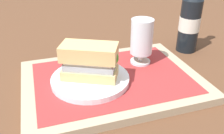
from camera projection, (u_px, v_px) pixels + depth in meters
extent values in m
plane|color=brown|center=(112.00, 84.00, 0.63)|extent=(3.00, 3.00, 0.00)
cube|color=tan|center=(112.00, 81.00, 0.63)|extent=(0.44, 0.32, 0.02)
cube|color=#9E2D2D|center=(112.00, 77.00, 0.62)|extent=(0.38, 0.27, 0.00)
cylinder|color=white|center=(90.00, 79.00, 0.60)|extent=(0.19, 0.19, 0.01)
cube|color=tan|center=(90.00, 72.00, 0.59)|extent=(0.14, 0.12, 0.02)
cube|color=#9EA3A8|center=(90.00, 65.00, 0.58)|extent=(0.13, 0.10, 0.02)
cube|color=silver|center=(89.00, 61.00, 0.58)|extent=(0.12, 0.09, 0.01)
sphere|color=#47932D|center=(111.00, 58.00, 0.56)|extent=(0.04, 0.04, 0.04)
cube|color=tan|center=(89.00, 52.00, 0.56)|extent=(0.14, 0.12, 0.04)
cylinder|color=silver|center=(140.00, 61.00, 0.69)|extent=(0.06, 0.06, 0.01)
cylinder|color=silver|center=(141.00, 57.00, 0.68)|extent=(0.01, 0.01, 0.02)
cylinder|color=silver|center=(142.00, 37.00, 0.66)|extent=(0.06, 0.06, 0.09)
cylinder|color=gold|center=(141.00, 47.00, 0.67)|extent=(0.06, 0.06, 0.04)
cylinder|color=white|center=(142.00, 39.00, 0.66)|extent=(0.05, 0.05, 0.01)
cylinder|color=black|center=(189.00, 26.00, 0.78)|extent=(0.06, 0.06, 0.17)
cylinder|color=silver|center=(189.00, 24.00, 0.77)|extent=(0.07, 0.07, 0.05)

